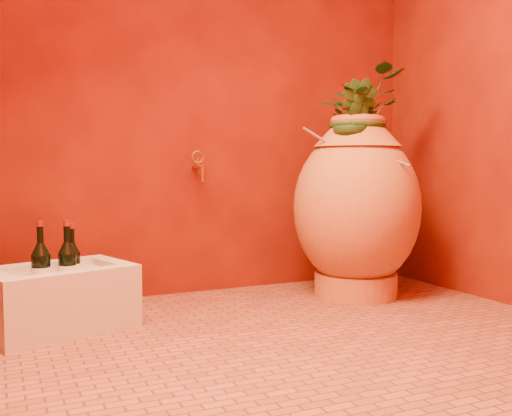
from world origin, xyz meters
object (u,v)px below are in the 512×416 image
stone_basin (59,300)px  wine_bottle_c (68,269)px  wall_tap (199,165)px  amphora (357,207)px  wine_bottle_a (41,271)px  wine_bottle_b (72,267)px

stone_basin → wine_bottle_c: (0.04, -0.01, 0.13)m
wine_bottle_c → wall_tap: wall_tap is taller
amphora → wine_bottle_a: bearing=-178.4°
amphora → wine_bottle_b: 1.47m
wall_tap → stone_basin: bearing=-153.3°
wine_bottle_a → wine_bottle_b: bearing=38.8°
amphora → wine_bottle_b: bearing=177.4°
stone_basin → wine_bottle_a: wine_bottle_a is taller
stone_basin → wine_bottle_b: bearing=48.3°
wine_bottle_a → wine_bottle_c: 0.11m
wine_bottle_b → wall_tap: size_ratio=1.78×
stone_basin → wine_bottle_c: bearing=-20.8°
wine_bottle_a → wall_tap: bearing=26.7°
wine_bottle_b → stone_basin: bearing=-131.7°
amphora → wine_bottle_c: (-1.48, -0.02, -0.22)m
wine_bottle_a → wine_bottle_b: wine_bottle_a is taller
wall_tap → wine_bottle_c: bearing=-151.4°
wine_bottle_a → amphora: bearing=1.6°
wine_bottle_c → stone_basin: bearing=159.2°
stone_basin → wall_tap: wall_tap is taller
stone_basin → wine_bottle_b: size_ratio=2.24×
amphora → wine_bottle_b: amphora is taller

